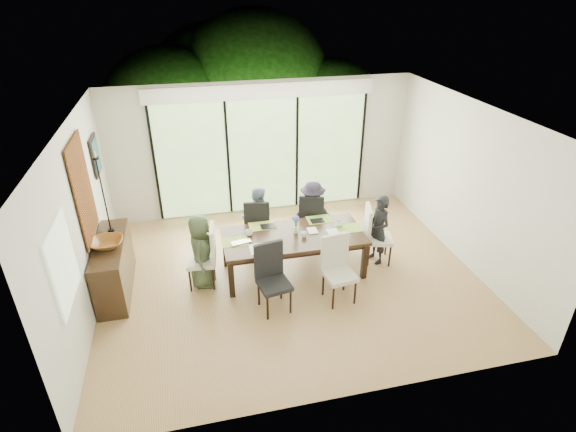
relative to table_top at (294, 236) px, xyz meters
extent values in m
cube|color=olive|center=(-0.06, -0.13, -0.69)|extent=(6.00, 5.00, 0.01)
cube|color=white|center=(-0.06, -0.13, 2.02)|extent=(6.00, 5.00, 0.01)
cube|color=beige|center=(-0.06, 2.38, 0.67)|extent=(6.00, 0.02, 2.70)
cube|color=silver|center=(-0.06, -2.64, 0.67)|extent=(6.00, 0.02, 2.70)
cube|color=silver|center=(-3.07, -0.13, 0.67)|extent=(0.02, 5.00, 2.70)
cube|color=white|center=(2.95, -0.13, 0.67)|extent=(0.02, 5.00, 2.70)
cube|color=#598C3F|center=(-0.06, 2.34, 0.52)|extent=(4.20, 0.02, 2.30)
cube|color=white|center=(-0.06, 2.33, 1.82)|extent=(4.40, 0.06, 0.28)
cube|color=black|center=(-2.16, 2.33, 0.52)|extent=(0.05, 0.04, 2.30)
cube|color=black|center=(-0.76, 2.33, 0.52)|extent=(0.05, 0.04, 2.30)
cube|color=black|center=(0.64, 2.33, 0.52)|extent=(0.05, 0.04, 2.30)
cube|color=black|center=(2.04, 2.33, 0.52)|extent=(0.05, 0.04, 2.30)
cube|color=#8CAD7F|center=(-3.03, -1.33, 0.82)|extent=(0.02, 0.90, 1.00)
cube|color=#513C22|center=(-0.06, 3.27, -0.73)|extent=(6.00, 1.80, 0.10)
cube|color=brown|center=(-0.06, 4.07, -0.13)|extent=(6.00, 0.08, 0.06)
sphere|color=#14380F|center=(-1.86, 5.07, 0.76)|extent=(3.20, 3.20, 3.20)
sphere|color=#14380F|center=(0.34, 5.67, 1.12)|extent=(4.00, 4.00, 4.00)
sphere|color=#14380F|center=(2.14, 4.87, 0.58)|extent=(2.80, 2.80, 2.80)
sphere|color=#14380F|center=(-0.66, 6.37, 0.94)|extent=(3.60, 3.60, 3.60)
cube|color=black|center=(0.00, 0.00, 0.00)|extent=(2.28, 1.05, 0.06)
cube|color=black|center=(0.00, 0.00, -0.09)|extent=(2.09, 0.86, 0.10)
cube|color=black|center=(-1.08, -0.43, -0.36)|extent=(0.09, 0.09, 0.66)
cube|color=black|center=(1.08, -0.43, -0.36)|extent=(0.09, 0.09, 0.66)
cube|color=black|center=(-1.08, 0.43, -0.36)|extent=(0.09, 0.09, 0.66)
cube|color=black|center=(1.08, 0.43, -0.36)|extent=(0.09, 0.09, 0.66)
imported|color=#3C4C32|center=(-1.48, 0.00, -0.07)|extent=(0.48, 0.64, 1.23)
imported|color=black|center=(1.48, 0.00, -0.07)|extent=(0.48, 0.64, 1.23)
imported|color=#8098B9|center=(-0.45, 0.83, -0.07)|extent=(0.63, 0.46, 1.23)
imported|color=#272132|center=(0.55, 0.83, -0.07)|extent=(0.63, 0.47, 1.23)
cube|color=#90A43A|center=(-0.95, 0.00, 0.03)|extent=(0.42, 0.30, 0.01)
cube|color=#7AA43A|center=(0.95, 0.00, 0.03)|extent=(0.42, 0.30, 0.01)
cube|color=#B0C646|center=(-0.45, 0.40, 0.03)|extent=(0.42, 0.30, 0.01)
cube|color=#7AB540|center=(0.55, 0.40, 0.03)|extent=(0.42, 0.30, 0.01)
cube|color=white|center=(-0.55, -0.30, 0.03)|extent=(0.42, 0.30, 0.01)
cube|color=black|center=(-0.35, 0.35, 0.04)|extent=(0.25, 0.17, 0.01)
cube|color=black|center=(0.50, 0.35, 0.04)|extent=(0.23, 0.16, 0.01)
cube|color=white|center=(0.70, -0.05, 0.03)|extent=(0.29, 0.21, 0.00)
cube|color=white|center=(-0.55, -0.30, 0.05)|extent=(0.25, 0.25, 0.02)
cube|color=#D75919|center=(-0.55, -0.30, 0.06)|extent=(0.19, 0.19, 0.01)
cylinder|color=silver|center=(0.05, 0.05, 0.09)|extent=(0.08, 0.08, 0.11)
cylinder|color=#337226|center=(0.05, 0.05, 0.20)|extent=(0.04, 0.04, 0.15)
sphere|color=#536BD1|center=(0.05, 0.05, 0.29)|extent=(0.10, 0.10, 0.10)
imported|color=silver|center=(-0.85, -0.10, 0.04)|extent=(0.35, 0.26, 0.02)
imported|color=white|center=(-0.70, 0.15, 0.07)|extent=(0.15, 0.15, 0.09)
imported|color=white|center=(0.15, -0.10, 0.07)|extent=(0.12, 0.12, 0.09)
imported|color=white|center=(0.80, 0.10, 0.07)|extent=(0.12, 0.12, 0.09)
imported|color=white|center=(0.25, 0.05, 0.04)|extent=(0.16, 0.22, 0.02)
cube|color=black|center=(-2.82, 0.16, -0.25)|extent=(0.43, 1.53, 0.86)
imported|color=brown|center=(-2.82, 0.06, 0.23)|extent=(0.46, 0.46, 0.11)
cylinder|color=black|center=(-2.82, 0.51, 0.20)|extent=(0.10, 0.10, 0.04)
cylinder|color=black|center=(-2.82, 0.51, 0.80)|extent=(0.02, 0.02, 1.20)
cylinder|color=black|center=(-2.82, 0.51, 1.39)|extent=(0.10, 0.10, 0.03)
cylinder|color=silver|center=(-2.82, 0.51, 1.45)|extent=(0.03, 0.03, 0.10)
cube|color=brown|center=(-3.03, 0.27, 1.02)|extent=(0.02, 1.00, 1.50)
cube|color=black|center=(-3.03, 1.57, 1.07)|extent=(0.03, 0.55, 0.65)
cube|color=#17404A|center=(-3.01, 1.57, 1.07)|extent=(0.01, 0.45, 0.55)
camera|label=1|loc=(-1.50, -6.05, 3.70)|focal=28.00mm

